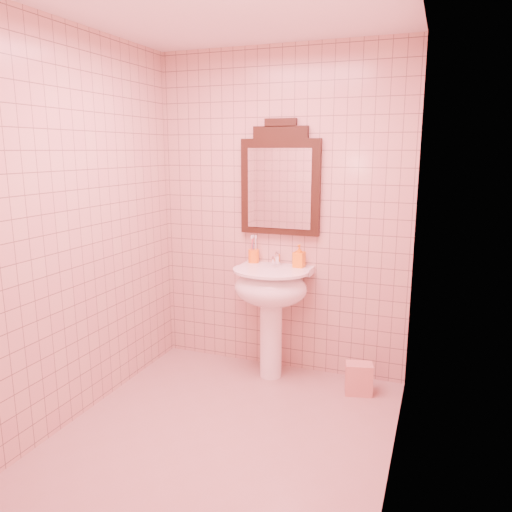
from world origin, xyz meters
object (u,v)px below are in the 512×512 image
at_px(toothbrush_cup, 254,256).
at_px(soap_dispenser, 299,256).
at_px(pedestal_sink, 271,295).
at_px(mirror, 280,182).
at_px(towel, 359,379).

bearing_deg(toothbrush_cup, soap_dispenser, -4.30).
bearing_deg(pedestal_sink, mirror, 90.00).
height_order(pedestal_sink, towel, pedestal_sink).
bearing_deg(soap_dispenser, pedestal_sink, -137.00).
distance_m(mirror, toothbrush_cup, 0.62).
xyz_separation_m(mirror, toothbrush_cup, (-0.20, -0.03, -0.59)).
distance_m(pedestal_sink, soap_dispenser, 0.37).
bearing_deg(towel, soap_dispenser, 160.00).
height_order(pedestal_sink, mirror, mirror).
bearing_deg(pedestal_sink, soap_dispenser, 38.84).
height_order(mirror, towel, mirror).
relative_size(mirror, soap_dispenser, 4.92).
bearing_deg(towel, toothbrush_cup, 166.42).
xyz_separation_m(pedestal_sink, toothbrush_cup, (-0.20, 0.17, 0.26)).
bearing_deg(towel, pedestal_sink, 176.20).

